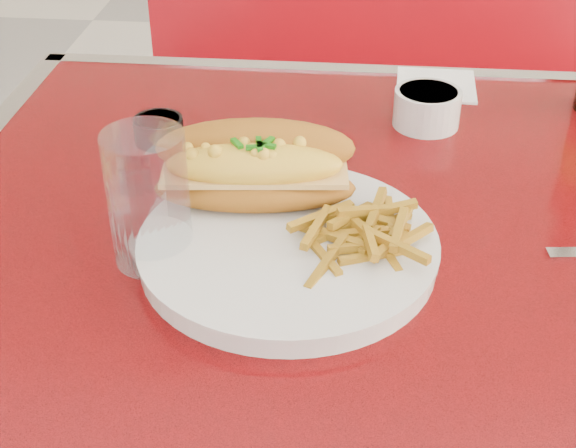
# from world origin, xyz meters

# --- Properties ---
(diner_table) EXTENTS (1.23, 0.83, 0.77)m
(diner_table) POSITION_xyz_m (0.00, 0.00, 0.61)
(diner_table) COLOR #BC0C0F
(diner_table) RESTS_ON ground
(booth_bench_far) EXTENTS (1.20, 0.51, 0.90)m
(booth_bench_far) POSITION_xyz_m (0.00, 0.81, 0.29)
(booth_bench_far) COLOR maroon
(booth_bench_far) RESTS_ON ground
(dinner_plate) EXTENTS (0.39, 0.39, 0.02)m
(dinner_plate) POSITION_xyz_m (-0.19, -0.08, 0.78)
(dinner_plate) COLOR silver
(dinner_plate) RESTS_ON diner_table
(mac_hoagie) EXTENTS (0.22, 0.12, 0.09)m
(mac_hoagie) POSITION_xyz_m (-0.23, -0.01, 0.83)
(mac_hoagie) COLOR #AB681B
(mac_hoagie) RESTS_ON dinner_plate
(fries_pile) EXTENTS (0.13, 0.12, 0.03)m
(fries_pile) POSITION_xyz_m (-0.12, -0.08, 0.81)
(fries_pile) COLOR #BD8B20
(fries_pile) RESTS_ON dinner_plate
(fork) EXTENTS (0.05, 0.13, 0.00)m
(fork) POSITION_xyz_m (-0.13, -0.03, 0.79)
(fork) COLOR silver
(fork) RESTS_ON dinner_plate
(gravy_ramekin) EXTENTS (0.10, 0.10, 0.05)m
(gravy_ramekin) POSITION_xyz_m (-0.04, 0.23, 0.80)
(gravy_ramekin) COLOR silver
(gravy_ramekin) RESTS_ON diner_table
(sauce_cup_left) EXTENTS (0.07, 0.07, 0.03)m
(sauce_cup_left) POSITION_xyz_m (-0.38, 0.15, 0.79)
(sauce_cup_left) COLOR black
(sauce_cup_left) RESTS_ON diner_table
(water_tumbler) EXTENTS (0.09, 0.09, 0.14)m
(water_tumbler) POSITION_xyz_m (-0.33, -0.09, 0.84)
(water_tumbler) COLOR silver
(water_tumbler) RESTS_ON diner_table
(paper_napkin) EXTENTS (0.12, 0.12, 0.00)m
(paper_napkin) POSITION_xyz_m (-0.02, 0.35, 0.77)
(paper_napkin) COLOR white
(paper_napkin) RESTS_ON diner_table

